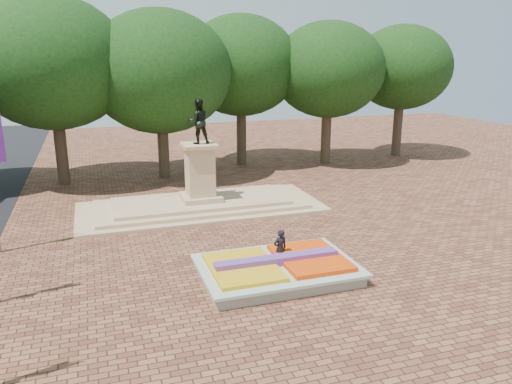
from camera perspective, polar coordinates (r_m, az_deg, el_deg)
The scene contains 5 objects.
ground at distance 22.15m, azimuth -1.86°, elevation -7.92°, with size 90.00×90.00×0.00m, color brown.
flower_bed at distance 20.56m, azimuth 2.51°, elevation -8.70°, with size 6.30×4.30×0.91m.
monument at distance 29.19m, azimuth -6.34°, elevation -0.33°, with size 14.00×6.00×6.40m.
tree_row_back at distance 38.41m, azimuth -6.34°, elevation 12.25°, with size 44.80×8.80×10.43m.
pedestrian at distance 21.22m, azimuth 2.78°, elevation -6.50°, with size 0.62×0.41×1.71m, color black.
Camera 1 is at (-5.70, -19.50, 8.82)m, focal length 35.00 mm.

